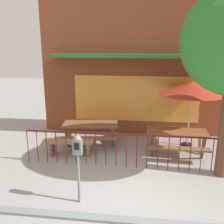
{
  "coord_description": "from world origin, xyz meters",
  "views": [
    {
      "loc": [
        0.27,
        -4.73,
        3.27
      ],
      "look_at": [
        -0.59,
        2.04,
        1.46
      ],
      "focal_mm": 40.27,
      "sensor_mm": 36.0,
      "label": 1
    }
  ],
  "objects_px": {
    "parking_meter_near": "(78,152)",
    "picnic_table_right": "(177,136)",
    "picnic_table_left": "(91,128)",
    "patio_bench": "(70,145)",
    "patio_umbrella": "(191,88)"
  },
  "relations": [
    {
      "from": "parking_meter_near",
      "to": "picnic_table_right",
      "type": "bearing_deg",
      "value": 49.44
    },
    {
      "from": "picnic_table_left",
      "to": "patio_bench",
      "type": "height_order",
      "value": "picnic_table_left"
    },
    {
      "from": "picnic_table_right",
      "to": "patio_bench",
      "type": "xyz_separation_m",
      "value": [
        -3.2,
        -0.45,
        -0.26
      ]
    },
    {
      "from": "patio_bench",
      "to": "parking_meter_near",
      "type": "relative_size",
      "value": 0.94
    },
    {
      "from": "picnic_table_right",
      "to": "patio_umbrella",
      "type": "bearing_deg",
      "value": 60.74
    },
    {
      "from": "parking_meter_near",
      "to": "picnic_table_left",
      "type": "bearing_deg",
      "value": 97.46
    },
    {
      "from": "picnic_table_right",
      "to": "patio_bench",
      "type": "distance_m",
      "value": 3.25
    },
    {
      "from": "picnic_table_left",
      "to": "patio_umbrella",
      "type": "bearing_deg",
      "value": 6.61
    },
    {
      "from": "patio_bench",
      "to": "picnic_table_left",
      "type": "bearing_deg",
      "value": 64.39
    },
    {
      "from": "picnic_table_left",
      "to": "patio_umbrella",
      "type": "xyz_separation_m",
      "value": [
        3.24,
        0.38,
        1.34
      ]
    },
    {
      "from": "patio_bench",
      "to": "parking_meter_near",
      "type": "xyz_separation_m",
      "value": [
        0.86,
        -2.29,
        0.82
      ]
    },
    {
      "from": "picnic_table_right",
      "to": "picnic_table_left",
      "type": "bearing_deg",
      "value": 170.42
    },
    {
      "from": "patio_umbrella",
      "to": "patio_bench",
      "type": "bearing_deg",
      "value": -160.6
    },
    {
      "from": "patio_bench",
      "to": "parking_meter_near",
      "type": "bearing_deg",
      "value": -69.39
    },
    {
      "from": "picnic_table_right",
      "to": "parking_meter_near",
      "type": "relative_size",
      "value": 1.21
    }
  ]
}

